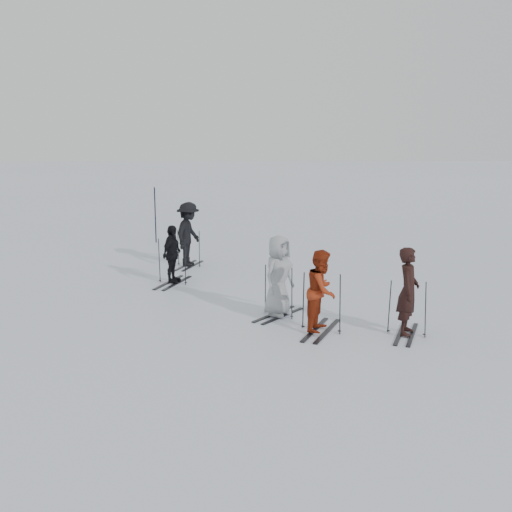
{
  "coord_description": "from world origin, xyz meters",
  "views": [
    {
      "loc": [
        -0.56,
        -15.23,
        4.37
      ],
      "look_at": [
        0.0,
        1.0,
        1.0
      ],
      "focal_mm": 45.0,
      "sensor_mm": 36.0,
      "label": 1
    }
  ],
  "objects_px": {
    "skier_uphill_far": "(188,235)",
    "skier_uphill_left": "(172,255)",
    "skier_near_dark": "(408,292)",
    "skier_red": "(322,292)",
    "piste_marker": "(155,215)",
    "skier_grey": "(279,277)"
  },
  "relations": [
    {
      "from": "skier_red",
      "to": "skier_grey",
      "type": "bearing_deg",
      "value": 60.05
    },
    {
      "from": "skier_uphill_left",
      "to": "skier_uphill_far",
      "type": "relative_size",
      "value": 0.81
    },
    {
      "from": "skier_uphill_far",
      "to": "piste_marker",
      "type": "xyz_separation_m",
      "value": [
        -1.51,
        4.09,
        0.05
      ]
    },
    {
      "from": "skier_near_dark",
      "to": "skier_grey",
      "type": "xyz_separation_m",
      "value": [
        -2.6,
        1.47,
        0.01
      ]
    },
    {
      "from": "skier_red",
      "to": "piste_marker",
      "type": "bearing_deg",
      "value": 48.5
    },
    {
      "from": "skier_uphill_left",
      "to": "piste_marker",
      "type": "height_order",
      "value": "piste_marker"
    },
    {
      "from": "skier_grey",
      "to": "skier_uphill_far",
      "type": "bearing_deg",
      "value": 63.2
    },
    {
      "from": "skier_near_dark",
      "to": "skier_uphill_far",
      "type": "xyz_separation_m",
      "value": [
        -5.02,
        6.82,
        0.06
      ]
    },
    {
      "from": "skier_uphill_left",
      "to": "piste_marker",
      "type": "bearing_deg",
      "value": 31.78
    },
    {
      "from": "skier_uphill_left",
      "to": "skier_uphill_far",
      "type": "distance_m",
      "value": 2.23
    },
    {
      "from": "skier_uphill_far",
      "to": "skier_uphill_left",
      "type": "bearing_deg",
      "value": -168.09
    },
    {
      "from": "skier_uphill_far",
      "to": "piste_marker",
      "type": "relative_size",
      "value": 0.95
    },
    {
      "from": "skier_near_dark",
      "to": "skier_uphill_left",
      "type": "bearing_deg",
      "value": 70.44
    },
    {
      "from": "skier_near_dark",
      "to": "skier_red",
      "type": "height_order",
      "value": "skier_near_dark"
    },
    {
      "from": "skier_red",
      "to": "piste_marker",
      "type": "xyz_separation_m",
      "value": [
        -4.77,
        10.61,
        0.16
      ]
    },
    {
      "from": "skier_grey",
      "to": "skier_red",
      "type": "bearing_deg",
      "value": -105.41
    },
    {
      "from": "skier_near_dark",
      "to": "skier_red",
      "type": "distance_m",
      "value": 1.79
    },
    {
      "from": "piste_marker",
      "to": "skier_uphill_left",
      "type": "bearing_deg",
      "value": -79.18
    },
    {
      "from": "skier_uphill_left",
      "to": "skier_uphill_far",
      "type": "xyz_separation_m",
      "value": [
        0.31,
        2.2,
        0.18
      ]
    },
    {
      "from": "skier_red",
      "to": "skier_uphill_far",
      "type": "xyz_separation_m",
      "value": [
        -3.26,
        6.52,
        0.11
      ]
    },
    {
      "from": "skier_uphill_far",
      "to": "skier_grey",
      "type": "bearing_deg",
      "value": -135.82
    },
    {
      "from": "piste_marker",
      "to": "skier_near_dark",
      "type": "bearing_deg",
      "value": -59.1
    }
  ]
}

